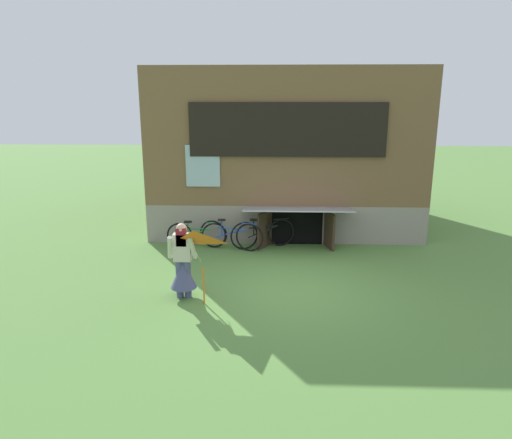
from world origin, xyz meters
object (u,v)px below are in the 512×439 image
(kite, at_px, (194,249))
(bicycle_blue, at_px, (231,235))
(person, at_px, (183,267))
(bicycle_green, at_px, (197,235))
(bicycle_black, at_px, (263,233))

(kite, xyz_separation_m, bicycle_blue, (0.34, 3.59, -0.79))
(person, xyz_separation_m, kite, (0.32, -0.52, 0.54))
(kite, relative_size, bicycle_green, 0.89)
(bicycle_black, bearing_deg, bicycle_green, 162.30)
(person, height_order, bicycle_black, person)
(person, relative_size, kite, 1.07)
(bicycle_blue, bearing_deg, person, -86.69)
(person, distance_m, bicycle_green, 3.22)
(bicycle_green, bearing_deg, kite, -83.66)
(kite, relative_size, bicycle_black, 0.84)
(person, distance_m, bicycle_black, 3.59)
(bicycle_blue, height_order, bicycle_green, bicycle_blue)
(person, bearing_deg, bicycle_black, 82.83)
(kite, relative_size, bicycle_blue, 0.83)
(bicycle_green, bearing_deg, bicycle_black, -0.58)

